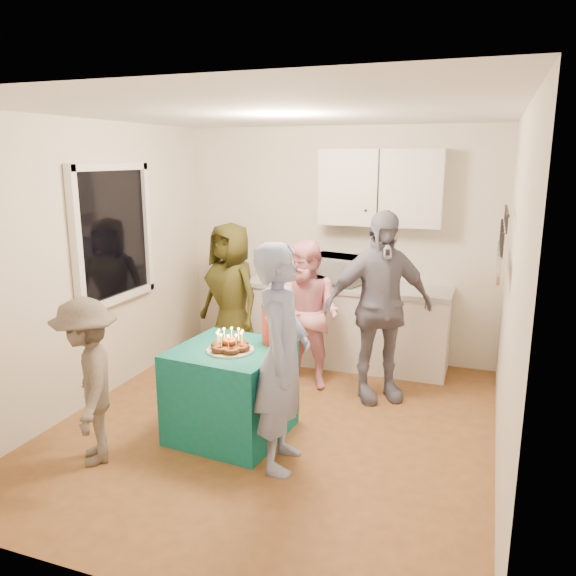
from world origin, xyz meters
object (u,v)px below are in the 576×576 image
(man_birthday, at_px, (282,358))
(woman_back_left, at_px, (231,296))
(counter, at_px, (346,326))
(child_near_left, at_px, (88,381))
(party_table, at_px, (231,391))
(punch_jar, at_px, (275,323))
(woman_back_center, at_px, (307,315))
(microwave, at_px, (336,270))
(woman_back_right, at_px, (379,307))

(man_birthday, bearing_deg, woman_back_left, 26.45)
(counter, bearing_deg, woman_back_left, -157.17)
(woman_back_left, relative_size, child_near_left, 1.25)
(party_table, xyz_separation_m, child_near_left, (-0.82, -0.73, 0.26))
(woman_back_left, bearing_deg, punch_jar, -29.17)
(punch_jar, distance_m, man_birthday, 0.60)
(woman_back_center, height_order, child_near_left, woman_back_center)
(counter, bearing_deg, punch_jar, -96.26)
(microwave, distance_m, woman_back_right, 1.03)
(counter, distance_m, child_near_left, 2.98)
(punch_jar, height_order, woman_back_center, woman_back_center)
(microwave, height_order, woman_back_center, woman_back_center)
(microwave, xyz_separation_m, party_table, (-0.36, -1.95, -0.69))
(man_birthday, relative_size, woman_back_left, 1.06)
(microwave, distance_m, woman_back_center, 0.82)
(punch_jar, height_order, man_birthday, man_birthday)
(woman_back_left, xyz_separation_m, child_near_left, (-0.13, -2.18, -0.16))
(counter, relative_size, man_birthday, 1.30)
(microwave, height_order, party_table, microwave)
(woman_back_left, bearing_deg, man_birthday, -32.70)
(counter, distance_m, microwave, 0.65)
(microwave, relative_size, party_table, 0.66)
(party_table, height_order, punch_jar, punch_jar)
(counter, distance_m, man_birthday, 2.28)
(woman_back_right, bearing_deg, punch_jar, -159.26)
(party_table, distance_m, woman_back_left, 1.66)
(woman_back_right, xyz_separation_m, child_near_left, (-1.80, -1.88, -0.26))
(punch_jar, relative_size, woman_back_right, 0.19)
(punch_jar, xyz_separation_m, woman_back_center, (-0.02, 0.95, -0.19))
(woman_back_center, bearing_deg, woman_back_left, -179.54)
(party_table, distance_m, punch_jar, 0.67)
(man_birthday, xyz_separation_m, child_near_left, (-1.38, -0.44, -0.21))
(microwave, height_order, punch_jar, microwave)
(man_birthday, bearing_deg, punch_jar, 17.15)
(party_table, height_order, child_near_left, child_near_left)
(punch_jar, relative_size, man_birthday, 0.20)
(counter, xyz_separation_m, woman_back_right, (0.50, -0.80, 0.47))
(child_near_left, bearing_deg, party_table, 93.56)
(microwave, height_order, woman_back_right, woman_back_right)
(microwave, height_order, man_birthday, man_birthday)
(woman_back_right, bearing_deg, woman_back_left, 137.59)
(man_birthday, distance_m, woman_back_left, 2.14)
(woman_back_center, bearing_deg, microwave, 99.24)
(punch_jar, bearing_deg, man_birthday, -63.74)
(counter, bearing_deg, microwave, 180.00)
(counter, relative_size, woman_back_right, 1.22)
(man_birthday, bearing_deg, woman_back_center, 1.85)
(party_table, relative_size, woman_back_right, 0.47)
(party_table, height_order, woman_back_center, woman_back_center)
(counter, xyz_separation_m, microwave, (-0.13, 0.00, 0.64))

